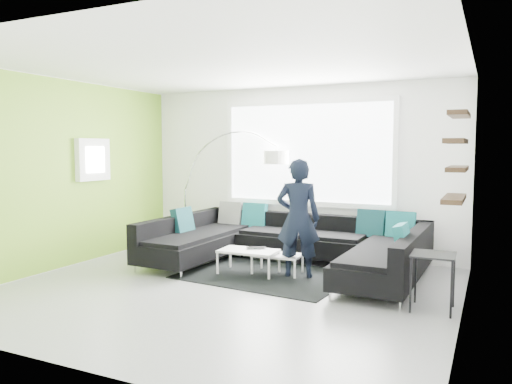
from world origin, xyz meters
TOP-DOWN VIEW (x-y plane):
  - ground at (0.00, 0.00)m, footprint 5.50×5.50m
  - room_shell at (0.04, 0.21)m, footprint 5.54×5.04m
  - sectional_sofa at (0.30, 1.25)m, footprint 3.89×2.46m
  - rug at (0.17, 0.87)m, footprint 2.37×1.81m
  - coffee_table at (0.10, 0.93)m, footprint 1.09×0.67m
  - arc_lamp at (-1.99, 2.13)m, footprint 1.99×0.83m
  - side_table at (2.44, 0.29)m, footprint 0.46×0.46m
  - person at (0.60, 0.99)m, footprint 0.80×0.70m
  - laptop at (-0.00, 0.94)m, footprint 0.45×0.44m

SIDE VIEW (x-z plane):
  - ground at x=0.00m, z-range 0.00..0.00m
  - rug at x=0.17m, z-range 0.00..0.01m
  - coffee_table at x=0.10m, z-range 0.00..0.34m
  - side_table at x=2.44m, z-range 0.00..0.63m
  - laptop at x=0.00m, z-range 0.34..0.37m
  - sectional_sofa at x=0.30m, z-range -0.05..0.78m
  - person at x=0.60m, z-range 0.00..1.64m
  - arc_lamp at x=-1.99m, z-range 0.00..2.08m
  - room_shell at x=0.04m, z-range 0.40..3.22m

